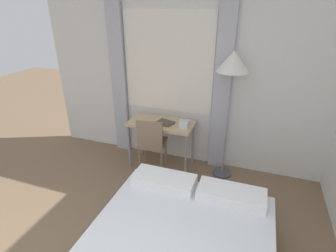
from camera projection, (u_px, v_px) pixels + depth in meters
wall_back_with_window at (191, 81)px, 3.95m from camera, size 4.95×0.13×2.70m
desk at (161, 127)px, 4.06m from camera, size 1.01×0.51×0.76m
desk_chair at (152, 141)px, 3.94m from camera, size 0.46×0.46×0.91m
standing_lamp at (233, 69)px, 3.40m from camera, size 0.43×0.43×1.88m
telephone at (185, 124)px, 3.85m from camera, size 0.15×0.18×0.11m
book at (165, 123)px, 3.98m from camera, size 0.29×0.25×0.02m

